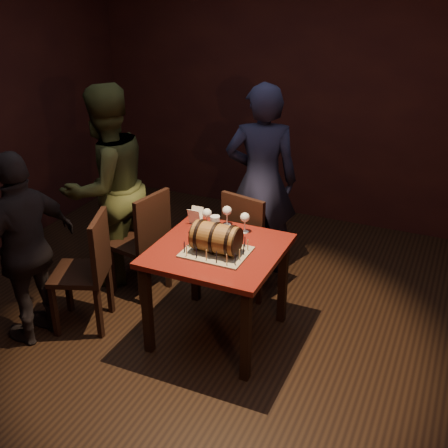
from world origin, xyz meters
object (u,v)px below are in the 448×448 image
object	(u,v)px
wine_glass_right	(245,218)
person_left_rear	(107,187)
chair_back	(249,238)
chair_left_front	(89,266)
chair_left_rear	(145,238)
person_left_front	(26,249)
wine_glass_mid	(227,211)
pub_table	(218,262)
wine_glass_left	(207,214)
pint_of_ale	(215,226)
person_back	(261,181)
barrel_cake	(216,238)

from	to	relation	value
wine_glass_right	person_left_rear	distance (m)	1.31
chair_back	chair_left_front	world-z (taller)	same
wine_glass_right	chair_left_rear	size ratio (longest dim) A/B	0.17
chair_left_rear	person_left_front	xyz separation A→B (m)	(-0.45, -0.86, 0.21)
wine_glass_mid	pub_table	bearing A→B (deg)	-75.98
wine_glass_left	chair_left_front	bearing A→B (deg)	-143.87
wine_glass_left	wine_glass_right	bearing A→B (deg)	9.57
wine_glass_mid	pint_of_ale	world-z (taller)	wine_glass_mid
wine_glass_mid	wine_glass_right	xyz separation A→B (m)	(0.17, -0.06, 0.00)
pub_table	person_back	size ratio (longest dim) A/B	0.52
pub_table	chair_back	distance (m)	0.67
wine_glass_mid	person_left_rear	size ratio (longest dim) A/B	0.09
barrel_cake	person_back	size ratio (longest dim) A/B	0.22
person_back	wine_glass_mid	bearing A→B (deg)	69.01
barrel_cake	chair_left_rear	size ratio (longest dim) A/B	0.41
chair_left_front	wine_glass_left	bearing A→B (deg)	36.13
pint_of_ale	chair_left_front	distance (m)	1.00
wine_glass_left	chair_back	world-z (taller)	chair_back
person_left_rear	chair_left_front	bearing A→B (deg)	40.74
wine_glass_left	wine_glass_mid	xyz separation A→B (m)	(0.12, 0.11, -0.00)
person_back	chair_back	bearing A→B (deg)	78.64
person_back	person_left_rear	size ratio (longest dim) A/B	0.99
wine_glass_mid	person_left_front	bearing A→B (deg)	-141.58
barrel_cake	person_left_rear	world-z (taller)	person_left_rear
person_back	barrel_cake	bearing A→B (deg)	74.80
chair_left_rear	chair_left_front	world-z (taller)	same
chair_back	chair_left_front	size ratio (longest dim) A/B	1.00
pint_of_ale	chair_left_front	size ratio (longest dim) A/B	0.16
person_back	wine_glass_right	bearing A→B (deg)	81.49
barrel_cake	person_left_rear	bearing A→B (deg)	158.70
pub_table	pint_of_ale	size ratio (longest dim) A/B	6.00
barrel_cake	chair_back	xyz separation A→B (m)	(-0.04, 0.73, -0.34)
wine_glass_right	barrel_cake	bearing A→B (deg)	-98.61
wine_glass_left	wine_glass_mid	size ratio (longest dim) A/B	1.00
pub_table	chair_back	bearing A→B (deg)	91.39
chair_left_front	person_left_front	size ratio (longest dim) A/B	0.63
pint_of_ale	chair_left_rear	size ratio (longest dim) A/B	0.16
barrel_cake	chair_left_rear	world-z (taller)	barrel_cake
barrel_cake	wine_glass_mid	size ratio (longest dim) A/B	2.37
pint_of_ale	person_left_front	xyz separation A→B (m)	(-1.15, -0.74, -0.09)
barrel_cake	person_back	xyz separation A→B (m)	(-0.11, 1.17, -0.00)
wine_glass_right	person_back	size ratio (longest dim) A/B	0.09
chair_back	person_left_front	size ratio (longest dim) A/B	0.63
wine_glass_right	chair_left_front	bearing A→B (deg)	-150.30
wine_glass_left	person_left_rear	size ratio (longest dim) A/B	0.09
chair_left_rear	person_left_front	size ratio (longest dim) A/B	0.63
pub_table	person_back	xyz separation A→B (m)	(-0.09, 1.10, 0.22)
pint_of_ale	person_left_rear	world-z (taller)	person_left_rear
barrel_cake	wine_glass_mid	distance (m)	0.46
pint_of_ale	chair_back	bearing A→B (deg)	78.79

